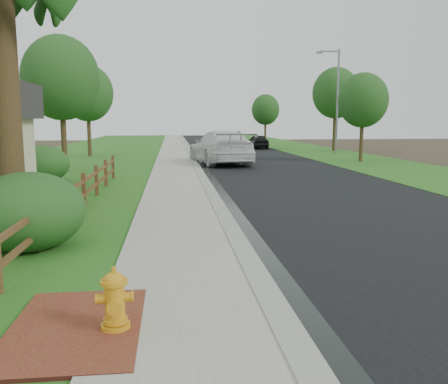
{
  "coord_description": "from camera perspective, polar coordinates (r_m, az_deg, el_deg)",
  "views": [
    {
      "loc": [
        -0.98,
        -6.73,
        2.62
      ],
      "look_at": [
        0.3,
        4.87,
        0.87
      ],
      "focal_mm": 38.0,
      "sensor_mm": 36.0,
      "label": 1
    }
  ],
  "objects": [
    {
      "name": "wet_gutter",
      "position": [
        41.85,
        -3.94,
        4.97
      ],
      "size": [
        0.5,
        90.0,
        0.0
      ],
      "primitive_type": "cube",
      "color": "black",
      "rests_on": "road"
    },
    {
      "name": "tree_near_left",
      "position": [
        26.25,
        -19.03,
        12.82
      ],
      "size": [
        3.92,
        3.92,
        6.95
      ],
      "color": "#382417",
      "rests_on": "ground"
    },
    {
      "name": "tree_far_right",
      "position": [
        51.16,
        5.01,
        9.83
      ],
      "size": [
        2.94,
        2.94,
        5.42
      ],
      "color": "#382417",
      "rests_on": "ground"
    },
    {
      "name": "brick_patch",
      "position": [
        6.4,
        -17.38,
        -15.52
      ],
      "size": [
        1.6,
        2.4,
        0.11
      ],
      "primitive_type": "cube",
      "color": "maroon",
      "rests_on": "ground"
    },
    {
      "name": "tree_near_right",
      "position": [
        31.61,
        16.38,
        10.53
      ],
      "size": [
        3.13,
        3.13,
        5.63
      ],
      "color": "#382417",
      "rests_on": "ground"
    },
    {
      "name": "fire_hydrant",
      "position": [
        6.06,
        -13.01,
        -12.62
      ],
      "size": [
        0.51,
        0.41,
        0.78
      ],
      "color": "#C48417",
      "rests_on": "sidewalk"
    },
    {
      "name": "verge_far",
      "position": [
        43.64,
        10.36,
        5.0
      ],
      "size": [
        6.0,
        90.0,
        0.04
      ],
      "primitive_type": "cube",
      "color": "#2C601B",
      "rests_on": "ground"
    },
    {
      "name": "tree_mid_left",
      "position": [
        36.55,
        -16.11,
        11.34
      ],
      "size": [
        3.73,
        3.73,
        6.67
      ],
      "color": "#382417",
      "rests_on": "ground"
    },
    {
      "name": "sidewalk",
      "position": [
        41.81,
        -6.21,
        4.98
      ],
      "size": [
        2.2,
        90.0,
        0.1
      ],
      "primitive_type": "cube",
      "color": "#9D9489",
      "rests_on": "ground"
    },
    {
      "name": "ground",
      "position": [
        7.29,
        1.89,
        -12.54
      ],
      "size": [
        120.0,
        120.0,
        0.0
      ],
      "primitive_type": "plane",
      "color": "#3B2E20"
    },
    {
      "name": "dark_car_mid",
      "position": [
        45.42,
        4.09,
        6.09
      ],
      "size": [
        1.61,
        3.92,
        1.33
      ],
      "primitive_type": "imported",
      "rotation": [
        0.0,
        0.0,
        3.15
      ],
      "color": "black",
      "rests_on": "road"
    },
    {
      "name": "tree_mid_right",
      "position": [
        42.26,
        13.29,
        11.5
      ],
      "size": [
        3.94,
        3.94,
        7.14
      ],
      "color": "#382417",
      "rests_on": "ground"
    },
    {
      "name": "ranch_fence",
      "position": [
        13.54,
        -17.39,
        -0.36
      ],
      "size": [
        0.12,
        16.92,
        1.1
      ],
      "color": "#54301C",
      "rests_on": "ground"
    },
    {
      "name": "white_suv",
      "position": [
        29.03,
        -0.41,
        5.39
      ],
      "size": [
        3.86,
        7.24,
        2.0
      ],
      "primitive_type": "imported",
      "rotation": [
        0.0,
        0.0,
        3.3
      ],
      "color": "silver",
      "rests_on": "road"
    },
    {
      "name": "grass_strip",
      "position": [
        41.85,
        -8.82,
        4.91
      ],
      "size": [
        1.6,
        90.0,
        0.06
      ],
      "primitive_type": "cube",
      "color": "#2C601B",
      "rests_on": "ground"
    },
    {
      "name": "shrub_b",
      "position": [
        10.39,
        -22.53,
        -2.18
      ],
      "size": [
        2.47,
        2.47,
        1.61
      ],
      "primitive_type": "ellipsoid",
      "rotation": [
        0.0,
        0.0,
        0.08
      ],
      "color": "#204C1B",
      "rests_on": "ground"
    },
    {
      "name": "dark_car_far",
      "position": [
        51.32,
        1.15,
        6.46
      ],
      "size": [
        2.07,
        4.58,
        1.46
      ],
      "primitive_type": "imported",
      "rotation": [
        0.0,
        0.0,
        -0.12
      ],
      "color": "black",
      "rests_on": "road"
    },
    {
      "name": "lawn_near",
      "position": [
        42.4,
        -15.88,
        4.71
      ],
      "size": [
        9.0,
        90.0,
        0.04
      ],
      "primitive_type": "cube",
      "color": "#2C601B",
      "rests_on": "ground"
    },
    {
      "name": "shrub_d",
      "position": [
        21.53,
        -21.17,
        3.14
      ],
      "size": [
        2.57,
        2.57,
        1.61
      ],
      "primitive_type": "ellipsoid",
      "rotation": [
        0.0,
        0.0,
        -0.09
      ],
      "color": "#204C1B",
      "rests_on": "ground"
    },
    {
      "name": "road",
      "position": [
        42.18,
        1.31,
        5.0
      ],
      "size": [
        8.0,
        90.0,
        0.02
      ],
      "primitive_type": "cube",
      "color": "black",
      "rests_on": "ground"
    },
    {
      "name": "streetlight",
      "position": [
        38.74,
        13.29,
        11.24
      ],
      "size": [
        1.87,
        0.31,
        8.1
      ],
      "color": "gray",
      "rests_on": "ground"
    },
    {
      "name": "curb",
      "position": [
        41.83,
        -4.43,
        5.02
      ],
      "size": [
        0.4,
        90.0,
        0.12
      ],
      "primitive_type": "cube",
      "color": "gray",
      "rests_on": "ground"
    }
  ]
}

